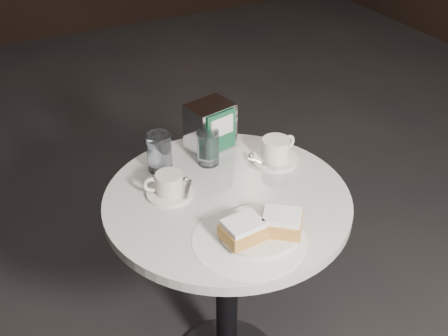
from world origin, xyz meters
TOP-DOWN VIEW (x-y plane):
  - cafe_table at (0.00, 0.00)m, footprint 0.70×0.70m
  - sugar_spill at (-0.04, -0.19)m, footprint 0.31×0.31m
  - beignet_plate at (-0.00, -0.19)m, footprint 0.25×0.25m
  - coffee_cup_left at (-0.14, 0.08)m, footprint 0.17×0.17m
  - coffee_cup_right at (0.22, 0.10)m, footprint 0.17×0.17m
  - water_glass_left at (-0.11, 0.22)m, footprint 0.10×0.10m
  - water_glass_right at (0.03, 0.18)m, footprint 0.08×0.08m
  - napkin_dispenser at (0.07, 0.25)m, footprint 0.15×0.14m

SIDE VIEW (x-z plane):
  - cafe_table at x=0.00m, z-range 0.17..0.92m
  - sugar_spill at x=-0.04m, z-range 0.74..0.75m
  - beignet_plate at x=0.00m, z-range 0.74..0.81m
  - coffee_cup_left at x=-0.14m, z-range 0.74..0.81m
  - coffee_cup_right at x=0.22m, z-range 0.74..0.82m
  - water_glass_right at x=0.03m, z-range 0.74..0.85m
  - water_glass_left at x=-0.11m, z-range 0.74..0.86m
  - napkin_dispenser at x=0.07m, z-range 0.75..0.90m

